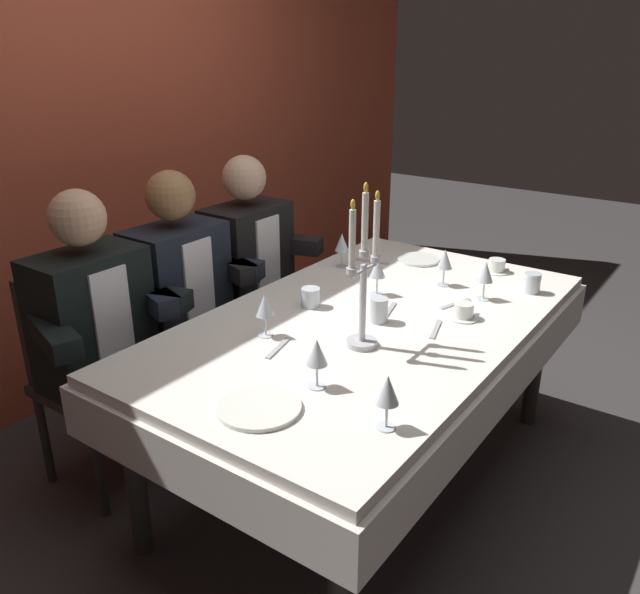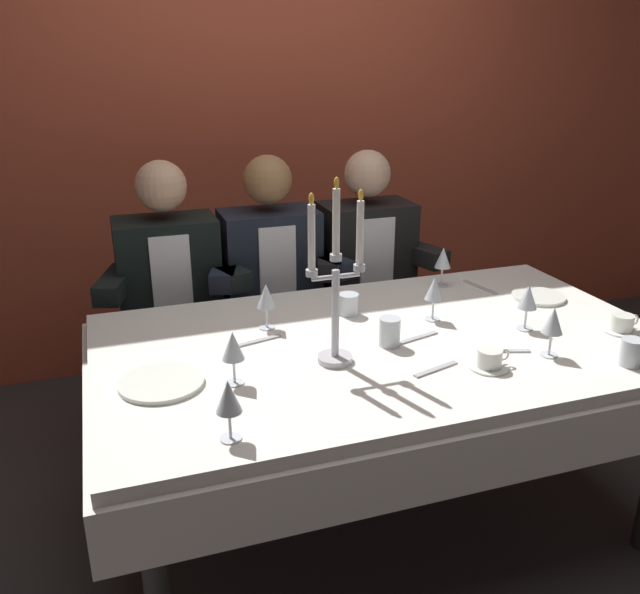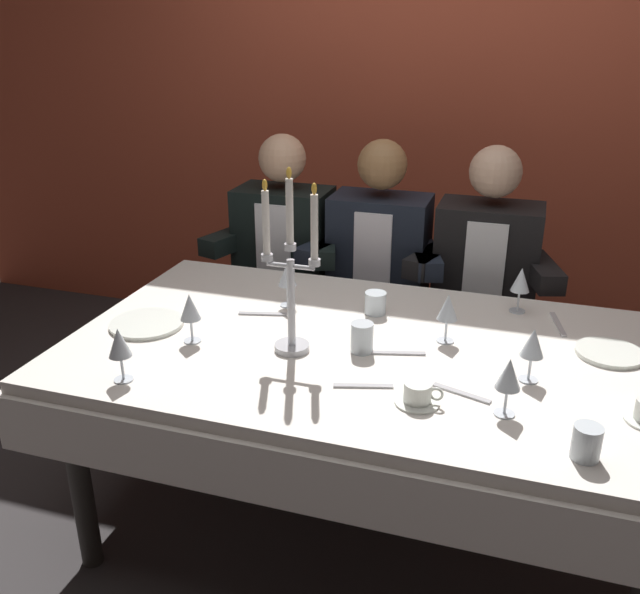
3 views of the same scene
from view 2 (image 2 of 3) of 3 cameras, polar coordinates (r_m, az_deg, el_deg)
name	(u,v)px [view 2 (image 2 of 3)]	position (r m, az deg, el deg)	size (l,w,h in m)	color
ground_plane	(378,519)	(2.62, 5.07, -18.61)	(12.00, 12.00, 0.00)	#383435
back_wall	(260,112)	(3.62, -5.23, 15.73)	(6.00, 0.12, 2.70)	#C14E33
dining_table	(384,371)	(2.28, 5.55, -6.38)	(1.94, 1.14, 0.74)	white
candelabra	(336,291)	(1.97, 1.36, 0.55)	(0.19, 0.11, 0.58)	silver
dinner_plate_0	(538,297)	(2.71, 18.42, 0.03)	(0.21, 0.21, 0.01)	white
dinner_plate_1	(161,383)	(1.98, -13.60, -7.23)	(0.25, 0.25, 0.01)	white
wine_glass_0	(229,399)	(1.63, -7.94, -8.72)	(0.07, 0.07, 0.16)	silver
wine_glass_1	(553,322)	(2.18, 19.56, -2.07)	(0.07, 0.07, 0.16)	silver
wine_glass_2	(434,290)	(2.36, 9.87, 0.62)	(0.07, 0.07, 0.16)	silver
wine_glass_3	(233,348)	(1.90, -7.56, -4.37)	(0.07, 0.07, 0.16)	silver
wine_glass_4	(443,259)	(2.72, 10.61, 3.25)	(0.07, 0.07, 0.16)	silver
wine_glass_5	(266,297)	(2.26, -4.70, 0.01)	(0.07, 0.07, 0.16)	silver
wine_glass_6	(528,298)	(2.36, 17.59, -0.11)	(0.07, 0.07, 0.16)	silver
water_tumbler_0	(348,304)	(2.41, 2.48, -0.62)	(0.08, 0.08, 0.08)	silver
water_tumbler_1	(390,332)	(2.16, 6.06, -3.02)	(0.07, 0.07, 0.10)	silver
water_tumbler_2	(631,352)	(2.23, 25.40, -4.36)	(0.07, 0.07, 0.09)	silver
coffee_cup_0	(622,324)	(2.49, 24.73, -2.15)	(0.13, 0.12, 0.06)	white
coffee_cup_1	(490,360)	(2.08, 14.50, -5.29)	(0.13, 0.12, 0.06)	white
fork_0	(417,338)	(2.24, 8.45, -3.52)	(0.17, 0.02, 0.01)	#B7B7BC
spoon_1	(504,351)	(2.20, 15.66, -4.53)	(0.17, 0.02, 0.01)	#B7B7BC
spoon_2	(258,341)	(2.20, -5.37, -3.80)	(0.17, 0.02, 0.01)	#B7B7BC
knife_3	(480,287)	(2.77, 13.71, 0.84)	(0.19, 0.02, 0.01)	#B7B7BC
fork_4	(436,369)	(2.04, 10.02, -6.18)	(0.17, 0.02, 0.01)	#B7B7BC
seated_diner_0	(169,279)	(2.89, -13.00, 1.56)	(0.63, 0.48, 1.24)	#2E2B28
seated_diner_1	(270,268)	(2.96, -4.38, 2.50)	(0.63, 0.48, 1.24)	#2E2B28
seated_diner_2	(365,258)	(3.10, 3.91, 3.36)	(0.63, 0.48, 1.24)	#2E2B28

